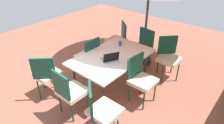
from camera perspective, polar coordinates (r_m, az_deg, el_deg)
ground_plane at (r=4.59m, az=0.00°, el=-6.66°), size 10.00×10.00×0.02m
dining_table at (r=4.19m, az=0.00°, el=1.17°), size 1.74×1.11×0.76m
chair_northeast at (r=3.21m, az=-3.23°, el=-13.19°), size 0.59×0.58×0.98m
chair_southeast at (r=4.19m, az=-18.24°, el=-3.08°), size 0.59×0.59×0.98m
chair_south at (r=4.67m, az=-6.75°, el=2.03°), size 0.46×0.47×0.98m
chair_west at (r=5.08m, az=8.64°, el=4.39°), size 0.49×0.48×0.98m
chair_northwest at (r=4.78m, az=15.85°, el=1.74°), size 0.59×0.59×0.98m
chair_north at (r=3.90m, az=8.23°, el=-4.39°), size 0.47×0.48×0.98m
chair_east at (r=3.62m, az=-12.12°, el=-7.98°), size 0.47×0.46×0.98m
chair_southwest at (r=5.49m, az=1.82°, el=6.85°), size 0.59×0.58×0.98m
laptop at (r=3.97m, az=-0.55°, el=1.03°), size 0.40×0.37×0.21m
cup at (r=4.57m, az=2.35°, el=5.35°), size 0.07×0.07×0.11m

